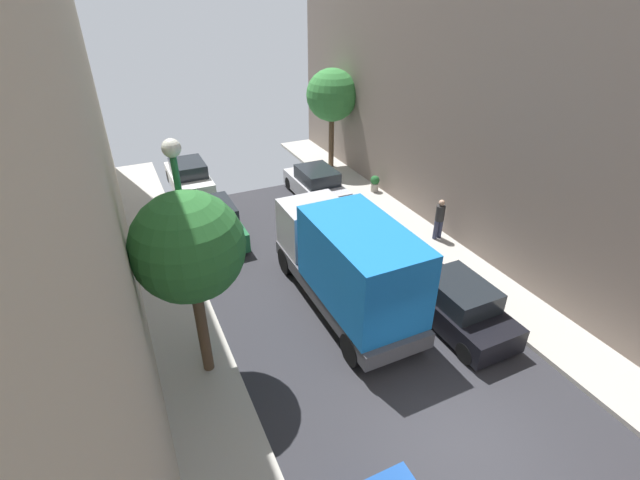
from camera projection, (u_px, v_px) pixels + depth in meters
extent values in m
plane|color=#2D2D33|center=(459.00, 445.00, 10.43)|extent=(32.00, 32.00, 0.00)
cube|color=#B7B2A8|center=(604.00, 373.00, 12.24)|extent=(2.00, 44.00, 0.15)
cube|color=#1E6638|center=(215.00, 225.00, 18.61)|extent=(1.76, 4.20, 0.76)
cube|color=#1E2328|center=(213.00, 211.00, 18.14)|extent=(1.56, 2.10, 0.64)
cylinder|color=black|center=(189.00, 218.00, 19.64)|extent=(0.22, 0.64, 0.64)
cylinder|color=black|center=(224.00, 211.00, 20.22)|extent=(0.22, 0.64, 0.64)
cylinder|color=black|center=(205.00, 251.00, 17.22)|extent=(0.22, 0.64, 0.64)
cylinder|color=black|center=(244.00, 243.00, 17.80)|extent=(0.22, 0.64, 0.64)
cube|color=white|center=(189.00, 180.00, 22.72)|extent=(1.76, 4.20, 0.76)
cube|color=#1E2328|center=(188.00, 168.00, 22.25)|extent=(1.56, 2.10, 0.64)
cylinder|color=black|center=(169.00, 176.00, 23.75)|extent=(0.22, 0.64, 0.64)
cylinder|color=black|center=(199.00, 172.00, 24.33)|extent=(0.22, 0.64, 0.64)
cylinder|color=black|center=(180.00, 199.00, 21.34)|extent=(0.22, 0.64, 0.64)
cylinder|color=black|center=(213.00, 193.00, 21.91)|extent=(0.22, 0.64, 0.64)
cube|color=black|center=(453.00, 307.00, 13.94)|extent=(1.76, 4.20, 0.76)
cube|color=#1E2328|center=(460.00, 292.00, 13.47)|extent=(1.56, 2.10, 0.64)
cylinder|color=black|center=(403.00, 292.00, 14.98)|extent=(0.22, 0.64, 0.64)
cylinder|color=black|center=(441.00, 281.00, 15.55)|extent=(0.22, 0.64, 0.64)
cylinder|color=black|center=(466.00, 353.00, 12.56)|extent=(0.22, 0.64, 0.64)
cylinder|color=black|center=(508.00, 337.00, 13.14)|extent=(0.22, 0.64, 0.64)
cube|color=silver|center=(316.00, 188.00, 21.89)|extent=(1.76, 4.20, 0.76)
cube|color=#1E2328|center=(317.00, 175.00, 21.42)|extent=(1.56, 2.10, 0.64)
cylinder|color=black|center=(289.00, 183.00, 22.93)|extent=(0.22, 0.64, 0.64)
cylinder|color=black|center=(317.00, 178.00, 23.50)|extent=(0.22, 0.64, 0.64)
cylinder|color=black|center=(315.00, 208.00, 20.51)|extent=(0.22, 0.64, 0.64)
cylinder|color=black|center=(345.00, 201.00, 21.08)|extent=(0.22, 0.64, 0.64)
cube|color=#4C4C51|center=(343.00, 287.00, 14.57)|extent=(2.20, 6.60, 0.50)
cube|color=#B7B7BC|center=(313.00, 225.00, 15.89)|extent=(2.10, 1.80, 1.70)
cube|color=blue|center=(361.00, 265.00, 13.06)|extent=(2.24, 4.20, 2.40)
cylinder|color=black|center=(286.00, 261.00, 16.37)|extent=(0.30, 0.96, 0.96)
cylinder|color=black|center=(334.00, 249.00, 17.09)|extent=(0.30, 0.96, 0.96)
cylinder|color=black|center=(352.00, 349.00, 12.47)|extent=(0.30, 0.96, 0.96)
cylinder|color=black|center=(411.00, 329.00, 13.19)|extent=(0.30, 0.96, 0.96)
cylinder|color=#2D334C|center=(436.00, 230.00, 18.21)|extent=(0.18, 0.18, 0.82)
cylinder|color=#2D334C|center=(440.00, 229.00, 18.29)|extent=(0.18, 0.18, 0.82)
cylinder|color=#262626|center=(440.00, 213.00, 17.89)|extent=(0.36, 0.36, 0.64)
sphere|color=tan|center=(442.00, 203.00, 17.65)|extent=(0.24, 0.24, 0.24)
cylinder|color=brown|center=(331.00, 141.00, 24.79)|extent=(0.29, 0.29, 2.92)
sphere|color=#38843D|center=(332.00, 95.00, 23.54)|extent=(2.71, 2.71, 2.71)
cylinder|color=brown|center=(202.00, 327.00, 11.60)|extent=(0.29, 0.29, 2.87)
sphere|color=#2D7233|center=(188.00, 247.00, 10.37)|extent=(2.67, 2.67, 2.67)
cylinder|color=#B2A899|center=(374.00, 187.00, 22.42)|extent=(0.38, 0.38, 0.41)
sphere|color=#23602D|center=(375.00, 180.00, 22.22)|extent=(0.45, 0.45, 0.45)
cylinder|color=#26723F|center=(191.00, 263.00, 11.63)|extent=(0.16, 0.16, 5.72)
sphere|color=white|center=(171.00, 148.00, 10.08)|extent=(0.44, 0.44, 0.44)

